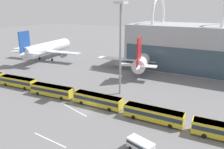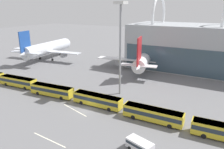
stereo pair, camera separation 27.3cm
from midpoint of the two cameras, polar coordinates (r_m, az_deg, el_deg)
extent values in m
plane|color=slate|center=(55.39, -6.76, -9.12)|extent=(440.00, 440.00, 0.00)
torus|color=white|center=(97.40, 12.15, 14.92)|extent=(1.10, 16.20, 16.20)
cylinder|color=silver|center=(110.07, -16.39, 6.65)|extent=(9.36, 30.33, 5.61)
sphere|color=silver|center=(121.95, -12.07, 7.94)|extent=(5.50, 5.50, 5.50)
cone|color=silver|center=(99.03, -21.69, 5.01)|extent=(6.12, 7.18, 5.33)
cube|color=silver|center=(108.85, -16.93, 5.96)|extent=(36.92, 8.47, 0.35)
cylinder|color=gray|center=(115.75, -20.88, 5.56)|extent=(2.45, 3.27, 2.08)
cylinder|color=gray|center=(103.04, -12.38, 4.97)|extent=(2.45, 3.27, 2.08)
cube|color=#1E4799|center=(98.70, -21.73, 8.00)|extent=(1.16, 5.99, 8.56)
cube|color=silver|center=(99.44, -21.44, 5.41)|extent=(14.88, 5.03, 0.28)
cylinder|color=gray|center=(118.44, -13.30, 6.22)|extent=(0.36, 0.36, 4.45)
cylinder|color=black|center=(118.87, -13.23, 5.17)|extent=(0.59, 1.15, 1.10)
cylinder|color=gray|center=(111.49, -18.33, 5.14)|extent=(0.36, 0.36, 4.45)
cylinder|color=black|center=(111.94, -18.22, 4.03)|extent=(0.59, 1.15, 1.10)
cylinder|color=gray|center=(106.97, -15.32, 4.92)|extent=(0.36, 0.36, 4.45)
cylinder|color=black|center=(107.45, -15.22, 3.76)|extent=(0.59, 1.15, 1.10)
cylinder|color=white|center=(90.64, 8.85, 4.43)|extent=(11.41, 32.38, 4.84)
sphere|color=white|center=(106.21, 10.18, 6.24)|extent=(4.74, 4.74, 4.74)
cone|color=white|center=(75.27, 6.97, 1.88)|extent=(5.96, 7.84, 4.59)
cube|color=white|center=(88.95, 8.63, 3.64)|extent=(39.12, 12.19, 0.35)
cylinder|color=gray|center=(91.48, 1.79, 3.32)|extent=(2.96, 3.98, 2.27)
cylinder|color=gray|center=(88.39, 15.61, 2.18)|extent=(2.96, 3.98, 2.27)
cube|color=red|center=(74.78, 7.23, 6.07)|extent=(1.77, 6.56, 9.46)
cube|color=white|center=(75.89, 7.09, 2.38)|extent=(12.96, 5.75, 0.28)
cylinder|color=gray|center=(101.55, 9.72, 4.43)|extent=(0.36, 0.36, 3.67)
cylinder|color=black|center=(101.96, 9.67, 3.42)|extent=(0.67, 1.17, 1.10)
cylinder|color=gray|center=(89.80, 6.60, 2.88)|extent=(0.36, 0.36, 3.67)
cylinder|color=black|center=(90.27, 6.56, 1.75)|extent=(0.67, 1.17, 1.10)
cylinder|color=gray|center=(88.91, 10.59, 2.55)|extent=(0.36, 0.36, 3.67)
cylinder|color=black|center=(89.38, 10.52, 1.42)|extent=(0.67, 1.17, 1.10)
cylinder|color=black|center=(85.47, -27.18, -1.02)|extent=(1.01, 0.35, 1.00)
cube|color=gold|center=(75.95, -23.24, -1.65)|extent=(13.58, 3.83, 2.67)
cube|color=#232D38|center=(75.87, -23.27, -1.46)|extent=(13.31, 3.83, 0.93)
cube|color=silver|center=(75.58, -23.36, -0.74)|extent=(13.17, 3.71, 0.12)
cylinder|color=black|center=(74.23, -20.24, -2.71)|extent=(1.02, 0.38, 1.00)
cylinder|color=black|center=(72.57, -21.65, -3.33)|extent=(1.02, 0.38, 1.00)
cylinder|color=black|center=(80.14, -24.48, -1.77)|extent=(1.02, 0.38, 1.00)
cylinder|color=black|center=(78.60, -25.87, -2.32)|extent=(1.02, 0.38, 1.00)
cube|color=gold|center=(64.82, -15.31, -3.97)|extent=(13.59, 3.94, 2.67)
cube|color=#232D38|center=(64.73, -15.33, -3.74)|extent=(13.33, 3.94, 0.93)
cube|color=silver|center=(64.38, -15.40, -2.91)|extent=(13.18, 3.82, 0.12)
cylinder|color=black|center=(63.78, -11.58, -5.22)|extent=(1.02, 0.39, 1.00)
cylinder|color=black|center=(61.88, -12.98, -6.02)|extent=(1.02, 0.39, 1.00)
cylinder|color=black|center=(68.74, -17.24, -3.99)|extent=(1.02, 0.39, 1.00)
cylinder|color=black|center=(66.99, -18.69, -4.69)|extent=(1.02, 0.39, 1.00)
cube|color=gold|center=(56.42, -3.71, -6.59)|extent=(13.46, 3.06, 2.67)
cube|color=#232D38|center=(56.32, -3.71, -6.35)|extent=(13.19, 3.09, 0.93)
cube|color=silver|center=(55.92, -3.73, -5.40)|extent=(13.05, 2.97, 0.12)
cylinder|color=black|center=(56.07, 0.67, -8.08)|extent=(1.01, 0.32, 1.00)
cylinder|color=black|center=(54.02, -0.61, -9.11)|extent=(1.01, 0.32, 1.00)
cylinder|color=black|center=(60.00, -6.43, -6.43)|extent=(1.01, 0.32, 1.00)
cylinder|color=black|center=(58.09, -7.88, -7.31)|extent=(1.01, 0.32, 1.00)
cube|color=gold|center=(50.08, 10.76, -10.13)|extent=(13.45, 3.02, 2.67)
cube|color=#232D38|center=(49.96, 10.77, -9.85)|extent=(13.18, 3.04, 0.93)
cube|color=silver|center=(49.52, 10.84, -8.81)|extent=(13.04, 2.93, 0.12)
cylinder|color=black|center=(50.89, 15.68, -11.57)|extent=(1.01, 0.32, 1.00)
cylinder|color=black|center=(48.67, 14.96, -12.92)|extent=(1.01, 0.32, 1.00)
cylinder|color=black|center=(52.91, 6.78, -9.84)|extent=(1.01, 0.32, 1.00)
cylinder|color=black|center=(50.78, 5.68, -11.03)|extent=(1.01, 0.32, 1.00)
cylinder|color=black|center=(49.77, 23.22, -13.10)|extent=(1.01, 0.35, 1.00)
cylinder|color=black|center=(47.52, 22.97, -14.58)|extent=(1.01, 0.35, 1.00)
cube|color=silver|center=(40.73, 7.45, -17.81)|extent=(5.30, 3.45, 1.77)
cube|color=#232D38|center=(40.57, 7.47, -17.48)|extent=(5.17, 3.43, 0.53)
cylinder|color=black|center=(42.58, 6.74, -17.41)|extent=(0.73, 0.41, 0.70)
cylinder|color=black|center=(41.28, 4.85, -18.59)|extent=(0.73, 0.41, 0.70)
cylinder|color=gray|center=(61.12, 2.29, 6.05)|extent=(0.58, 0.58, 25.26)
cube|color=silver|center=(59.97, 2.44, 18.25)|extent=(2.93, 2.93, 0.73)
cube|color=silver|center=(45.48, -15.95, -16.06)|extent=(8.82, 0.88, 0.01)
cube|color=silver|center=(63.62, -11.16, -5.73)|extent=(6.38, 2.13, 0.01)
cube|color=silver|center=(55.59, -9.59, -9.14)|extent=(9.08, 2.80, 0.01)
camera|label=1|loc=(0.14, -89.89, 0.04)|focal=35.00mm
camera|label=2|loc=(0.14, 90.11, -0.04)|focal=35.00mm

